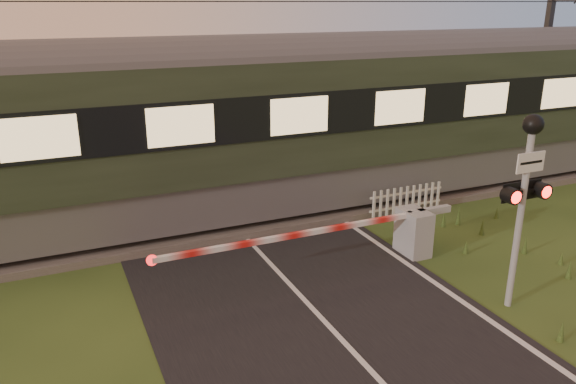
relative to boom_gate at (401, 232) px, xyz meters
name	(u,v)px	position (x,y,z in m)	size (l,w,h in m)	color
ground	(345,345)	(-2.85, -2.56, -0.59)	(160.00, 160.00, 0.00)	#2A3F18
road	(353,352)	(-2.83, -2.79, -0.58)	(6.00, 140.00, 0.03)	black
track_bed	(226,215)	(-2.85, 3.94, -0.53)	(140.00, 3.40, 0.39)	#47423D
boom_gate	(401,232)	(0.00, 0.00, 0.00)	(6.93, 0.81, 1.08)	gray
crossing_signal	(526,179)	(0.63, -2.67, 1.94)	(0.94, 0.37, 3.68)	gray
picket_fence	(407,201)	(1.62, 2.04, -0.17)	(2.27, 0.07, 0.84)	silver
catenary_mast	(546,54)	(10.56, 6.16, 3.03)	(0.22, 2.46, 6.97)	#2D2D30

